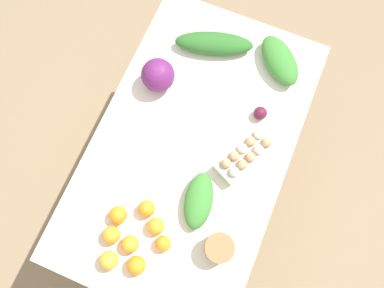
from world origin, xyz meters
name	(u,v)px	position (x,y,z in m)	size (l,w,h in m)	color
ground_plane	(192,177)	(0.00, 0.00, 0.00)	(8.00, 8.00, 0.00)	#937A5B
dining_table	(192,151)	(0.00, 0.00, 0.67)	(1.43, 0.86, 0.77)	silver
cabbage_purple	(158,75)	(0.22, 0.26, 0.85)	(0.15, 0.15, 0.15)	#6B2366
egg_carton	(246,154)	(0.04, -0.24, 0.82)	(0.30, 0.22, 0.09)	beige
paper_bag	(219,248)	(-0.37, -0.27, 0.82)	(0.12, 0.12, 0.10)	#997047
greens_bunch_chard	(280,60)	(0.53, -0.22, 0.82)	(0.27, 0.14, 0.09)	#3D8433
greens_bunch_beet_tops	(199,201)	(-0.22, -0.12, 0.81)	(0.24, 0.12, 0.08)	#3D8433
greens_bunch_kale	(214,43)	(0.49, 0.09, 0.81)	(0.37, 0.12, 0.08)	#2D6B28
beet_root	(260,113)	(0.25, -0.23, 0.80)	(0.06, 0.06, 0.06)	#5B1933
orange_0	(118,215)	(-0.41, 0.16, 0.81)	(0.08, 0.08, 0.08)	orange
orange_1	(130,244)	(-0.50, 0.07, 0.81)	(0.07, 0.07, 0.07)	orange
orange_2	(136,266)	(-0.56, 0.01, 0.81)	(0.08, 0.08, 0.08)	orange
orange_3	(109,260)	(-0.59, 0.12, 0.81)	(0.08, 0.08, 0.08)	#F9A833
orange_4	(111,235)	(-0.49, 0.16, 0.81)	(0.08, 0.08, 0.08)	orange
orange_5	(156,226)	(-0.39, 0.00, 0.81)	(0.07, 0.07, 0.07)	orange
orange_6	(147,209)	(-0.34, 0.07, 0.81)	(0.07, 0.07, 0.07)	orange
orange_7	(163,244)	(-0.44, -0.06, 0.81)	(0.07, 0.07, 0.07)	orange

